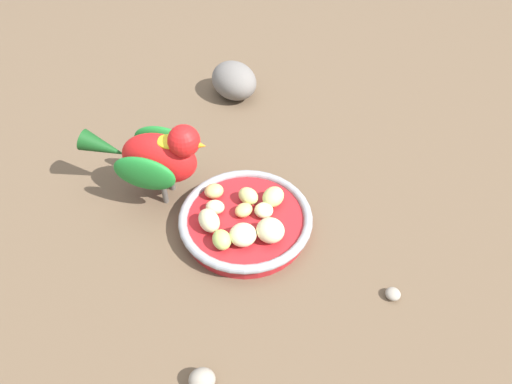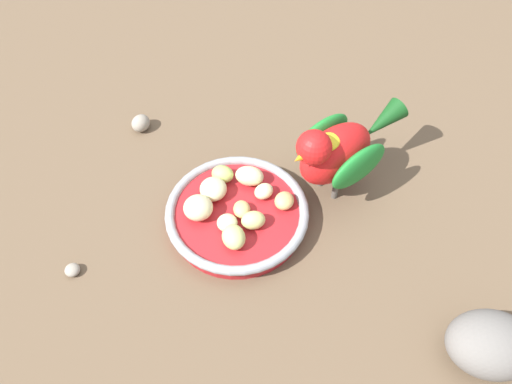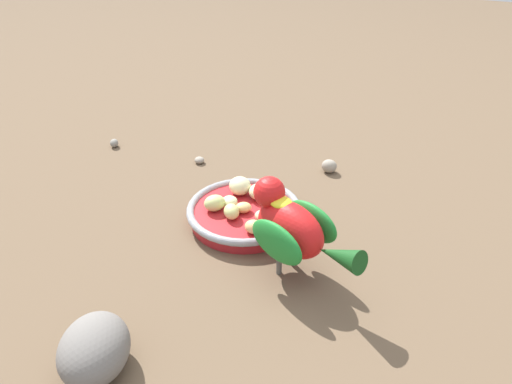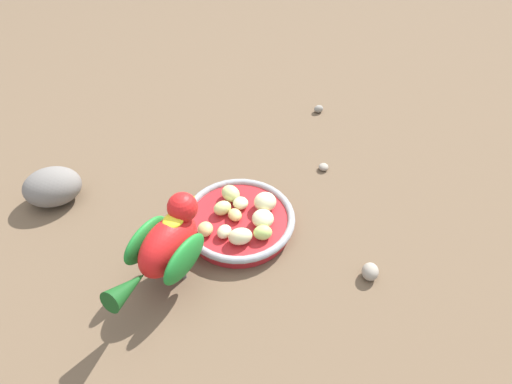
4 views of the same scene
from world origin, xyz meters
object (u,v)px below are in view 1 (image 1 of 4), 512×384
parrot (157,156)px  apple_piece_5 (222,240)px  pebble_1 (393,294)px  apple_piece_1 (214,191)px  apple_piece_7 (248,196)px  apple_piece_3 (265,211)px  apple_piece_4 (215,207)px  apple_piece_0 (244,210)px  rock_large (234,81)px  pebble_0 (202,380)px  apple_piece_8 (273,197)px  apple_piece_6 (243,235)px  feeding_bowl (245,220)px  apple_piece_9 (209,220)px  apple_piece_2 (270,230)px

parrot → apple_piece_5: bearing=-36.7°
pebble_1 → apple_piece_1: bearing=135.2°
apple_piece_7 → pebble_1: 0.23m
apple_piece_3 → parrot: parrot is taller
apple_piece_4 → parrot: parrot is taller
apple_piece_0 → rock_large: size_ratio=0.27×
pebble_0 → apple_piece_1: bearing=79.5°
apple_piece_4 → apple_piece_8: size_ratio=0.76×
apple_piece_6 → apple_piece_0: bearing=78.9°
apple_piece_1 → apple_piece_7: 0.05m
apple_piece_4 → apple_piece_6: 0.07m
rock_large → apple_piece_0: bearing=-96.9°
feeding_bowl → apple_piece_0: 0.02m
apple_piece_9 → apple_piece_0: bearing=16.0°
feeding_bowl → rock_large: rock_large is taller
apple_piece_4 → apple_piece_7: bearing=10.9°
apple_piece_7 → pebble_0: apple_piece_7 is taller
apple_piece_4 → apple_piece_6: bearing=-63.9°
feeding_bowl → apple_piece_9: size_ratio=4.89×
pebble_0 → pebble_1: size_ratio=1.53×
apple_piece_2 → apple_piece_4: (-0.07, 0.06, -0.01)m
apple_piece_9 → parrot: 0.12m
apple_piece_9 → apple_piece_4: bearing=67.0°
parrot → apple_piece_2: bearing=-19.4°
apple_piece_3 → pebble_1: bearing=-47.2°
apple_piece_5 → parrot: parrot is taller
apple_piece_5 → apple_piece_6: apple_piece_6 is taller
apple_piece_0 → feeding_bowl: bearing=-76.3°
feeding_bowl → apple_piece_8: bearing=22.0°
apple_piece_9 → apple_piece_7: bearing=31.0°
apple_piece_8 → rock_large: (-0.01, 0.32, -0.00)m
apple_piece_0 → apple_piece_5: apple_piece_5 is taller
apple_piece_8 → apple_piece_6: bearing=-132.3°
apple_piece_2 → rock_large: bearing=88.0°
apple_piece_1 → apple_piece_9: (-0.01, -0.06, 0.00)m
parrot → pebble_1: 0.37m
apple_piece_8 → pebble_1: (0.12, -0.17, -0.03)m
pebble_0 → pebble_1: (0.25, 0.06, -0.01)m
apple_piece_6 → pebble_1: apple_piece_6 is taller
apple_piece_0 → pebble_1: size_ratio=1.39×
apple_piece_3 → apple_piece_7: size_ratio=0.85×
apple_piece_5 → apple_piece_7: bearing=55.7°
apple_piece_2 → apple_piece_1: bearing=124.1°
apple_piece_2 → apple_piece_7: 0.07m
apple_piece_9 → rock_large: size_ratio=0.39×
feeding_bowl → pebble_1: bearing=-42.7°
apple_piece_0 → pebble_1: bearing=-43.4°
feeding_bowl → parrot: (-0.11, 0.09, 0.06)m
apple_piece_5 → apple_piece_8: (0.08, 0.06, 0.00)m
apple_piece_2 → pebble_1: bearing=-37.7°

